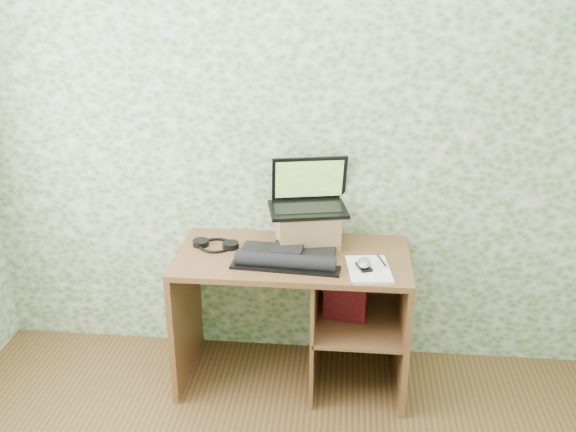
# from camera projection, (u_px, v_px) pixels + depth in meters

# --- Properties ---
(wall_back) EXTENTS (3.50, 0.00, 3.50)m
(wall_back) POSITION_uv_depth(u_px,v_px,m) (298.00, 135.00, 3.37)
(wall_back) COLOR white
(wall_back) RESTS_ON ground
(desk) EXTENTS (1.20, 0.60, 0.75)m
(desk) POSITION_uv_depth(u_px,v_px,m) (308.00, 299.00, 3.42)
(desk) COLOR brown
(desk) RESTS_ON floor
(riser) EXTENTS (0.36, 0.32, 0.19)m
(riser) POSITION_uv_depth(u_px,v_px,m) (307.00, 228.00, 3.39)
(riser) COLOR olive
(riser) RESTS_ON desk
(laptop) EXTENTS (0.45, 0.36, 0.27)m
(laptop) POSITION_uv_depth(u_px,v_px,m) (308.00, 197.00, 3.37)
(laptop) COLOR black
(laptop) RESTS_ON riser
(keyboard) EXTENTS (0.55, 0.31, 0.08)m
(keyboard) POSITION_uv_depth(u_px,v_px,m) (287.00, 257.00, 3.21)
(keyboard) COLOR black
(keyboard) RESTS_ON desk
(headphones) EXTENTS (0.25, 0.19, 0.03)m
(headphones) POSITION_uv_depth(u_px,v_px,m) (216.00, 245.00, 3.39)
(headphones) COLOR black
(headphones) RESTS_ON desk
(notepad) EXTENTS (0.24, 0.31, 0.01)m
(notepad) POSITION_uv_depth(u_px,v_px,m) (369.00, 269.00, 3.13)
(notepad) COLOR white
(notepad) RESTS_ON desk
(mouse) EXTENTS (0.10, 0.12, 0.04)m
(mouse) POSITION_uv_depth(u_px,v_px,m) (364.00, 265.00, 3.12)
(mouse) COLOR #B4B4B6
(mouse) RESTS_ON notepad
(pen) EXTENTS (0.04, 0.13, 0.01)m
(pen) POSITION_uv_depth(u_px,v_px,m) (382.00, 260.00, 3.20)
(pen) COLOR black
(pen) RESTS_ON notepad
(red_box) EXTENTS (0.23, 0.11, 0.27)m
(red_box) POSITION_uv_depth(u_px,v_px,m) (346.00, 296.00, 3.36)
(red_box) COLOR maroon
(red_box) RESTS_ON desk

